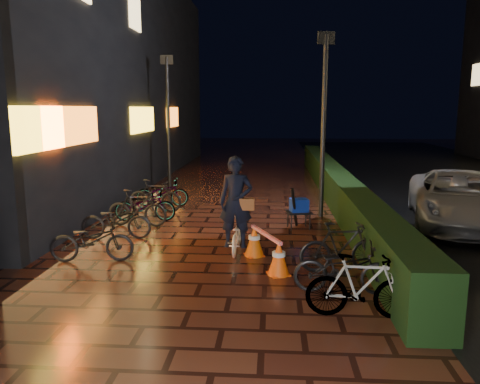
# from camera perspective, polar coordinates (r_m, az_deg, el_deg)

# --- Properties ---
(ground) EXTENTS (80.00, 80.00, 0.00)m
(ground) POSITION_cam_1_polar(r_m,az_deg,el_deg) (8.30, -4.81, -11.08)
(ground) COLOR #381911
(ground) RESTS_ON ground
(hedge) EXTENTS (0.70, 20.00, 1.00)m
(hedge) POSITION_cam_1_polar(r_m,az_deg,el_deg) (15.97, 11.47, 0.96)
(hedge) COLOR black
(hedge) RESTS_ON ground
(van) EXTENTS (3.35, 5.37, 1.39)m
(van) POSITION_cam_1_polar(r_m,az_deg,el_deg) (13.33, 25.28, -0.76)
(van) COLOR #A1A0A5
(van) RESTS_ON ground
(storefront_block) EXTENTS (12.09, 22.00, 9.00)m
(storefront_block) POSITION_cam_1_polar(r_m,az_deg,el_deg) (21.99, -25.86, 13.09)
(storefront_block) COLOR black
(storefront_block) RESTS_ON ground
(lamp_post_hedge) EXTENTS (0.47, 0.22, 5.00)m
(lamp_post_hedge) POSITION_cam_1_polar(r_m,az_deg,el_deg) (13.06, 10.17, 8.91)
(lamp_post_hedge) COLOR black
(lamp_post_hedge) RESTS_ON ground
(lamp_post_sf) EXTENTS (0.47, 0.14, 4.88)m
(lamp_post_sf) POSITION_cam_1_polar(r_m,az_deg,el_deg) (17.55, -8.74, 9.02)
(lamp_post_sf) COLOR black
(lamp_post_sf) RESTS_ON ground
(cyclist) EXTENTS (0.74, 1.44, 2.04)m
(cyclist) POSITION_cam_1_polar(r_m,az_deg,el_deg) (9.81, -0.46, -3.05)
(cyclist) COLOR silver
(cyclist) RESTS_ON ground
(traffic_barrier) EXTENTS (0.95, 1.55, 0.64)m
(traffic_barrier) POSITION_cam_1_polar(r_m,az_deg,el_deg) (9.14, 3.16, -6.91)
(traffic_barrier) COLOR #FF540D
(traffic_barrier) RESTS_ON ground
(cart_assembly) EXTENTS (0.67, 0.71, 1.10)m
(cart_assembly) POSITION_cam_1_polar(r_m,az_deg,el_deg) (11.81, 7.16, -1.81)
(cart_assembly) COLOR black
(cart_assembly) RESTS_ON ground
(parked_bikes_storefront) EXTENTS (1.88, 6.09, 0.95)m
(parked_bikes_storefront) POSITION_cam_1_polar(r_m,az_deg,el_deg) (12.39, -12.40, -1.99)
(parked_bikes_storefront) COLOR black
(parked_bikes_storefront) RESTS_ON ground
(parked_bikes_hedge) EXTENTS (1.75, 2.54, 0.95)m
(parked_bikes_hedge) POSITION_cam_1_polar(r_m,az_deg,el_deg) (7.95, 13.00, -8.75)
(parked_bikes_hedge) COLOR black
(parked_bikes_hedge) RESTS_ON ground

